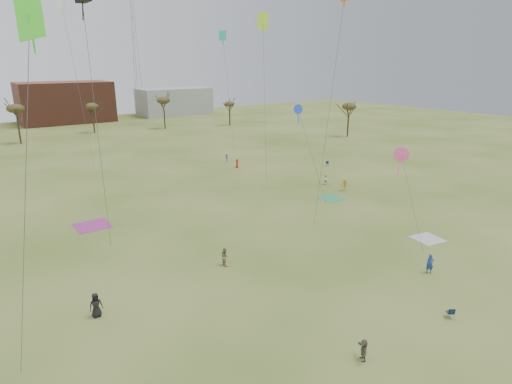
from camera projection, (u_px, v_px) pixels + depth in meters
ground at (340, 291)px, 35.16m from camera, size 260.00×260.00×0.00m
flyer_near_right at (430, 264)px, 37.87m from camera, size 0.77×0.76×1.78m
spectator_fore_b at (225, 256)px, 39.36m from camera, size 0.71×0.88×1.73m
spectator_fore_c at (364, 350)px, 26.86m from camera, size 1.11×1.39×1.48m
flyer_mid_a at (96, 305)px, 31.37m from camera, size 0.96×0.65×1.91m
flyer_mid_b at (345, 185)px, 61.99m from camera, size 1.24×1.36×1.84m
spectator_mid_e at (326, 179)px, 65.02m from camera, size 1.01×0.91×1.70m
flyer_far_b at (237, 163)px, 75.43m from camera, size 0.90×0.87×1.55m
flyer_far_c at (227, 158)px, 79.82m from camera, size 0.80×1.03×1.41m
blanket_cream at (428, 239)px, 45.40m from camera, size 3.22×3.22×0.03m
blanket_plum at (92, 226)px, 49.00m from camera, size 3.76×3.76×0.03m
blanket_olive at (331, 198)px, 58.72m from camera, size 3.39×3.39×0.03m
camp_chair_center at (450, 315)px, 31.44m from camera, size 0.73×0.74×0.87m
camp_chair_right at (327, 165)px, 76.72m from camera, size 0.73×0.74×0.87m
kites_aloft at (129, 34)px, 46.46m from camera, size 63.07×67.15×26.46m
tree_line at (69, 113)px, 93.35m from camera, size 117.44×49.32×8.91m
building_brick at (65, 102)px, 129.93m from camera, size 26.00×16.00×12.00m
building_grey at (174, 102)px, 148.06m from camera, size 24.00×12.00×9.00m
radio_tower at (136, 57)px, 143.70m from camera, size 1.51×1.72×41.00m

